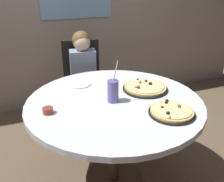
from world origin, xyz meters
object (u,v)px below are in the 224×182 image
(chair_wooden, at_px, (83,79))
(soda_cup, at_px, (113,91))
(diner_child, at_px, (85,90))
(pizza_cheese, at_px, (172,112))
(pizza_veggie, at_px, (145,88))
(dining_table, at_px, (114,111))
(plate_small, at_px, (79,84))
(sauce_bowl, at_px, (48,111))

(chair_wooden, xyz_separation_m, soda_cup, (-0.03, -1.02, 0.30))
(diner_child, bearing_deg, pizza_cheese, -75.96)
(chair_wooden, distance_m, diner_child, 0.19)
(pizza_veggie, xyz_separation_m, soda_cup, (-0.31, -0.10, 0.06))
(diner_child, height_order, pizza_veggie, diner_child)
(dining_table, bearing_deg, pizza_veggie, 16.21)
(pizza_cheese, height_order, plate_small, pizza_cheese)
(dining_table, bearing_deg, chair_wooden, 89.20)
(soda_cup, height_order, sauce_bowl, soda_cup)
(dining_table, xyz_separation_m, pizza_cheese, (0.28, -0.32, 0.11))
(soda_cup, bearing_deg, dining_table, 42.15)
(chair_wooden, relative_size, plate_small, 5.28)
(pizza_veggie, bearing_deg, sauce_bowl, -171.65)
(chair_wooden, relative_size, sauce_bowl, 13.57)
(plate_small, bearing_deg, pizza_cheese, -56.83)
(pizza_veggie, bearing_deg, chair_wooden, 107.02)
(soda_cup, bearing_deg, pizza_cheese, -46.28)
(dining_table, xyz_separation_m, sauce_bowl, (-0.48, -0.03, 0.11))
(plate_small, bearing_deg, sauce_bowl, -128.29)
(sauce_bowl, bearing_deg, soda_cup, 1.44)
(pizza_veggie, relative_size, pizza_cheese, 1.17)
(pizza_cheese, height_order, soda_cup, soda_cup)
(diner_child, height_order, pizza_cheese, diner_child)
(plate_small, bearing_deg, dining_table, -64.57)
(dining_table, distance_m, plate_small, 0.41)
(plate_small, bearing_deg, diner_child, 70.95)
(pizza_veggie, height_order, soda_cup, soda_cup)
(pizza_cheese, xyz_separation_m, soda_cup, (-0.29, 0.31, 0.06))
(soda_cup, bearing_deg, pizza_veggie, 18.04)
(sauce_bowl, bearing_deg, plate_small, 51.71)
(dining_table, xyz_separation_m, plate_small, (-0.17, 0.36, 0.10))
(pizza_veggie, bearing_deg, dining_table, -163.79)
(sauce_bowl, relative_size, plate_small, 0.39)
(soda_cup, relative_size, plate_small, 1.70)
(dining_table, relative_size, pizza_veggie, 3.58)
(pizza_veggie, height_order, plate_small, pizza_veggie)
(sauce_bowl, bearing_deg, pizza_veggie, 8.35)
(dining_table, relative_size, pizza_cheese, 4.20)
(dining_table, distance_m, pizza_cheese, 0.44)
(chair_wooden, bearing_deg, diner_child, -98.09)
(chair_wooden, xyz_separation_m, pizza_veggie, (0.28, -0.92, 0.24))
(chair_wooden, distance_m, sauce_bowl, 1.17)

